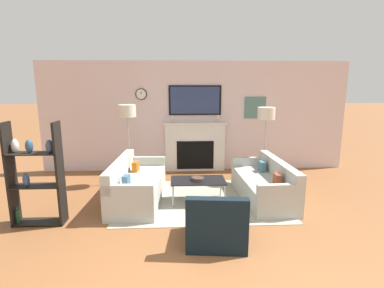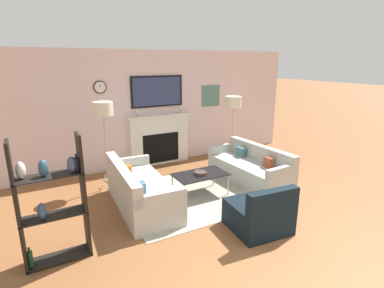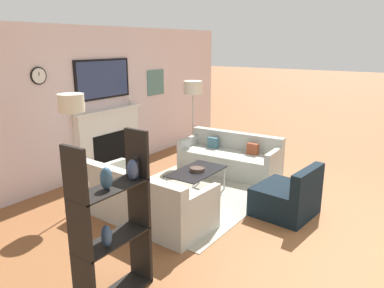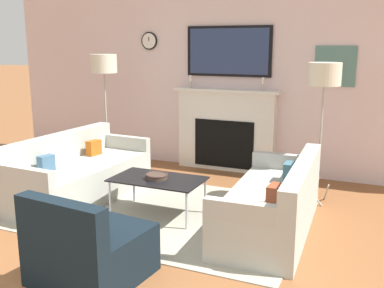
{
  "view_description": "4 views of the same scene",
  "coord_description": "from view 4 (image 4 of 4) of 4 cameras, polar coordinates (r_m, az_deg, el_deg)",
  "views": [
    {
      "loc": [
        -0.43,
        -2.53,
        2.17
      ],
      "look_at": [
        -0.15,
        3.23,
        1.0
      ],
      "focal_mm": 28.0,
      "sensor_mm": 36.0,
      "label": 1
    },
    {
      "loc": [
        -2.73,
        -1.75,
        2.45
      ],
      "look_at": [
        0.03,
        3.21,
        0.87
      ],
      "focal_mm": 28.0,
      "sensor_mm": 36.0,
      "label": 2
    },
    {
      "loc": [
        -4.77,
        -0.43,
        2.41
      ],
      "look_at": [
        0.24,
        3.02,
        0.75
      ],
      "focal_mm": 35.0,
      "sensor_mm": 36.0,
      "label": 3
    },
    {
      "loc": [
        2.17,
        -1.45,
        1.87
      ],
      "look_at": [
        0.1,
        3.28,
        0.71
      ],
      "focal_mm": 42.0,
      "sensor_mm": 36.0,
      "label": 4
    }
  ],
  "objects": [
    {
      "name": "armchair",
      "position": [
        3.77,
        -12.96,
        -12.98
      ],
      "size": [
        0.87,
        0.85,
        0.76
      ],
      "color": "black",
      "rests_on": "ground_plane"
    },
    {
      "name": "floor_lamp_left",
      "position": [
        6.46,
        -11.13,
        9.71
      ],
      "size": [
        0.36,
        0.36,
        1.73
      ],
      "color": "#9E998E",
      "rests_on": "ground_plane"
    },
    {
      "name": "coffee_table",
      "position": [
        4.96,
        -4.37,
        -4.69
      ],
      "size": [
        1.0,
        0.59,
        0.42
      ],
      "color": "black",
      "rests_on": "ground_plane"
    },
    {
      "name": "area_rug",
      "position": [
        5.13,
        -3.21,
        -8.69
      ],
      "size": [
        3.04,
        2.21,
        0.01
      ],
      "color": "#9F9B88",
      "rests_on": "ground_plane"
    },
    {
      "name": "decorative_bowl",
      "position": [
        4.93,
        -4.5,
        -4.07
      ],
      "size": [
        0.25,
        0.25,
        0.06
      ],
      "color": "#45342B",
      "rests_on": "coffee_table"
    },
    {
      "name": "couch_right",
      "position": [
        4.65,
        10.34,
        -7.68
      ],
      "size": [
        0.86,
        1.9,
        0.74
      ],
      "color": "#AEAFA5",
      "rests_on": "ground_plane"
    },
    {
      "name": "floor_lamp_right",
      "position": [
        5.37,
        16.46,
        8.23
      ],
      "size": [
        0.38,
        0.38,
        1.67
      ],
      "color": "#9E998E",
      "rests_on": "ground_plane"
    },
    {
      "name": "couch_left",
      "position": [
        5.66,
        -14.27,
        -3.99
      ],
      "size": [
        0.92,
        1.93,
        0.78
      ],
      "color": "#AEAFA5",
      "rests_on": "ground_plane"
    },
    {
      "name": "fireplace_wall",
      "position": [
        6.71,
        4.69,
        7.18
      ],
      "size": [
        7.59,
        0.28,
        2.7
      ],
      "color": "silver",
      "rests_on": "ground_plane"
    }
  ]
}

